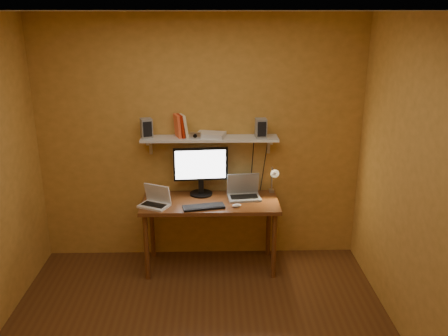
{
  "coord_description": "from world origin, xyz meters",
  "views": [
    {
      "loc": [
        0.13,
        -3.22,
        2.6
      ],
      "look_at": [
        0.24,
        1.18,
        1.14
      ],
      "focal_mm": 38.0,
      "sensor_mm": 36.0,
      "label": 1
    }
  ],
  "objects_px": {
    "monitor": "(201,169)",
    "speaker_right": "(261,128)",
    "shelf_camera": "(196,135)",
    "desk": "(210,209)",
    "mouse": "(237,205)",
    "router": "(211,135)",
    "wall_shelf": "(210,139)",
    "netbook": "(156,200)",
    "desk_lamp": "(273,177)",
    "speaker_left": "(146,128)",
    "keyboard": "(204,207)",
    "laptop": "(244,191)"
  },
  "relations": [
    {
      "from": "monitor",
      "to": "netbook",
      "type": "bearing_deg",
      "value": -152.04
    },
    {
      "from": "keyboard",
      "to": "router",
      "type": "distance_m",
      "value": 0.75
    },
    {
      "from": "netbook",
      "to": "laptop",
      "type": "bearing_deg",
      "value": 38.58
    },
    {
      "from": "wall_shelf",
      "to": "mouse",
      "type": "bearing_deg",
      "value": -53.41
    },
    {
      "from": "desk_lamp",
      "to": "speaker_left",
      "type": "distance_m",
      "value": 1.4
    },
    {
      "from": "laptop",
      "to": "desk_lamp",
      "type": "xyz_separation_m",
      "value": [
        0.31,
        0.02,
        0.14
      ]
    },
    {
      "from": "desk",
      "to": "wall_shelf",
      "type": "height_order",
      "value": "wall_shelf"
    },
    {
      "from": "netbook",
      "to": "mouse",
      "type": "relative_size",
      "value": 3.7
    },
    {
      "from": "monitor",
      "to": "desk_lamp",
      "type": "distance_m",
      "value": 0.76
    },
    {
      "from": "shelf_camera",
      "to": "keyboard",
      "type": "bearing_deg",
      "value": -76.25
    },
    {
      "from": "wall_shelf",
      "to": "monitor",
      "type": "height_order",
      "value": "wall_shelf"
    },
    {
      "from": "keyboard",
      "to": "speaker_left",
      "type": "relative_size",
      "value": 2.08
    },
    {
      "from": "netbook",
      "to": "speaker_left",
      "type": "xyz_separation_m",
      "value": [
        -0.1,
        0.3,
        0.67
      ]
    },
    {
      "from": "monitor",
      "to": "router",
      "type": "bearing_deg",
      "value": 2.92
    },
    {
      "from": "speaker_left",
      "to": "speaker_right",
      "type": "relative_size",
      "value": 1.01
    },
    {
      "from": "netbook",
      "to": "speaker_right",
      "type": "xyz_separation_m",
      "value": [
        1.07,
        0.28,
        0.66
      ]
    },
    {
      "from": "netbook",
      "to": "mouse",
      "type": "bearing_deg",
      "value": 21.37
    },
    {
      "from": "laptop",
      "to": "router",
      "type": "bearing_deg",
      "value": 157.83
    },
    {
      "from": "wall_shelf",
      "to": "laptop",
      "type": "relative_size",
      "value": 3.96
    },
    {
      "from": "laptop",
      "to": "router",
      "type": "distance_m",
      "value": 0.68
    },
    {
      "from": "netbook",
      "to": "wall_shelf",
      "type": "bearing_deg",
      "value": 54.31
    },
    {
      "from": "desk",
      "to": "speaker_left",
      "type": "xyz_separation_m",
      "value": [
        -0.64,
        0.2,
        0.81
      ]
    },
    {
      "from": "wall_shelf",
      "to": "netbook",
      "type": "distance_m",
      "value": 0.83
    },
    {
      "from": "monitor",
      "to": "keyboard",
      "type": "distance_m",
      "value": 0.46
    },
    {
      "from": "speaker_left",
      "to": "shelf_camera",
      "type": "bearing_deg",
      "value": -25.16
    },
    {
      "from": "desk",
      "to": "desk_lamp",
      "type": "bearing_deg",
      "value": 10.81
    },
    {
      "from": "wall_shelf",
      "to": "netbook",
      "type": "bearing_deg",
      "value": -151.36
    },
    {
      "from": "desk",
      "to": "mouse",
      "type": "xyz_separation_m",
      "value": [
        0.27,
        -0.16,
        0.1
      ]
    },
    {
      "from": "speaker_right",
      "to": "monitor",
      "type": "bearing_deg",
      "value": 173.79
    },
    {
      "from": "wall_shelf",
      "to": "desk",
      "type": "bearing_deg",
      "value": -90.0
    },
    {
      "from": "netbook",
      "to": "desk_lamp",
      "type": "height_order",
      "value": "desk_lamp"
    },
    {
      "from": "desk",
      "to": "mouse",
      "type": "relative_size",
      "value": 15.07
    },
    {
      "from": "monitor",
      "to": "speaker_right",
      "type": "distance_m",
      "value": 0.76
    },
    {
      "from": "monitor",
      "to": "desk",
      "type": "bearing_deg",
      "value": -67.99
    },
    {
      "from": "desk",
      "to": "netbook",
      "type": "bearing_deg",
      "value": -169.29
    },
    {
      "from": "monitor",
      "to": "router",
      "type": "height_order",
      "value": "router"
    },
    {
      "from": "desk",
      "to": "mouse",
      "type": "distance_m",
      "value": 0.33
    },
    {
      "from": "wall_shelf",
      "to": "mouse",
      "type": "height_order",
      "value": "wall_shelf"
    },
    {
      "from": "monitor",
      "to": "speaker_right",
      "type": "bearing_deg",
      "value": -5.93
    },
    {
      "from": "desk_lamp",
      "to": "speaker_left",
      "type": "relative_size",
      "value": 1.9
    },
    {
      "from": "desk",
      "to": "speaker_right",
      "type": "xyz_separation_m",
      "value": [
        0.52,
        0.18,
        0.81
      ]
    },
    {
      "from": "desk_lamp",
      "to": "wall_shelf",
      "type": "bearing_deg",
      "value": 174.12
    },
    {
      "from": "wall_shelf",
      "to": "speaker_right",
      "type": "distance_m",
      "value": 0.53
    },
    {
      "from": "monitor",
      "to": "netbook",
      "type": "xyz_separation_m",
      "value": [
        -0.45,
        -0.29,
        -0.23
      ]
    },
    {
      "from": "shelf_camera",
      "to": "wall_shelf",
      "type": "bearing_deg",
      "value": 20.17
    },
    {
      "from": "desk_lamp",
      "to": "shelf_camera",
      "type": "relative_size",
      "value": 3.32
    },
    {
      "from": "netbook",
      "to": "desk",
      "type": "bearing_deg",
      "value": 36.37
    },
    {
      "from": "mouse",
      "to": "desk",
      "type": "bearing_deg",
      "value": 134.29
    },
    {
      "from": "speaker_right",
      "to": "router",
      "type": "xyz_separation_m",
      "value": [
        -0.51,
        0.03,
        -0.07
      ]
    },
    {
      "from": "monitor",
      "to": "shelf_camera",
      "type": "xyz_separation_m",
      "value": [
        -0.05,
        -0.05,
        0.37
      ]
    }
  ]
}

